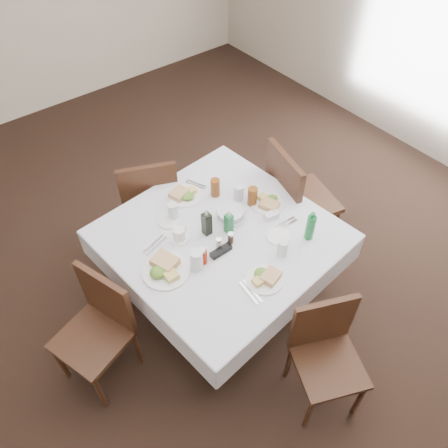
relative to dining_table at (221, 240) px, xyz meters
name	(u,v)px	position (x,y,z in m)	size (l,w,h in m)	color
ground_plane	(209,301)	(-0.10, 0.02, -0.69)	(7.00, 7.00, 0.00)	black
room_shell	(201,117)	(-0.10, 0.02, 1.03)	(6.04, 7.04, 2.80)	beige
dining_table	(221,240)	(0.00, 0.00, 0.00)	(1.52, 1.52, 0.76)	black
chair_north	(150,197)	(-0.08, 0.82, -0.15)	(0.59, 0.59, 0.94)	black
chair_south	(325,348)	(0.07, -0.95, -0.20)	(0.53, 0.53, 0.85)	black
chair_east	(294,196)	(0.80, 0.08, -0.10)	(0.59, 0.59, 1.02)	black
chair_west	(100,323)	(-0.94, 0.05, -0.18)	(0.53, 0.53, 0.88)	black
meal_north	(184,195)	(0.01, 0.45, 0.10)	(0.25, 0.25, 0.05)	white
meal_south	(265,278)	(-0.02, -0.48, 0.10)	(0.23, 0.23, 0.05)	white
meal_east	(268,203)	(0.44, 0.00, 0.10)	(0.24, 0.24, 0.05)	white
meal_west	(165,269)	(-0.47, -0.04, 0.10)	(0.30, 0.30, 0.07)	white
side_plate_a	(169,221)	(-0.22, 0.30, 0.08)	(0.15, 0.15, 0.01)	white
side_plate_b	(278,236)	(0.29, -0.27, 0.08)	(0.17, 0.17, 0.01)	white
water_n	(173,211)	(-0.17, 0.32, 0.14)	(0.07, 0.07, 0.13)	silver
water_s	(283,248)	(0.20, -0.39, 0.14)	(0.07, 0.07, 0.12)	silver
water_e	(239,193)	(0.31, 0.18, 0.14)	(0.07, 0.07, 0.13)	silver
water_w	(197,260)	(-0.30, -0.14, 0.15)	(0.08, 0.08, 0.15)	silver
iced_tea_a	(215,188)	(0.21, 0.32, 0.15)	(0.07, 0.07, 0.14)	brown
iced_tea_b	(252,196)	(0.36, 0.08, 0.15)	(0.07, 0.07, 0.15)	brown
bread_basket	(230,214)	(0.14, 0.07, 0.11)	(0.21, 0.21, 0.07)	silver
oil_cruet_dark	(207,223)	(-0.07, 0.06, 0.17)	(0.05, 0.05, 0.23)	black
oil_cruet_green	(229,223)	(0.05, -0.02, 0.16)	(0.05, 0.05, 0.20)	#187032
ketchup_bottle	(202,256)	(-0.24, -0.12, 0.14)	(0.06, 0.06, 0.13)	#991401
salt_shaker	(219,243)	(-0.09, -0.09, 0.12)	(0.04, 0.04, 0.09)	white
pepper_shaker	(231,238)	(0.00, -0.11, 0.12)	(0.04, 0.04, 0.09)	#3E291E
coffee_mug	(179,235)	(-0.25, 0.13, 0.12)	(0.14, 0.13, 0.09)	white
sunglasses	(221,251)	(-0.10, -0.14, 0.09)	(0.15, 0.05, 0.03)	black
green_bottle	(310,227)	(0.44, -0.40, 0.18)	(0.06, 0.06, 0.23)	#187032
sugar_caddy	(271,216)	(0.36, -0.11, 0.10)	(0.11, 0.08, 0.05)	white
cutlery_n	(196,185)	(0.15, 0.50, 0.08)	(0.10, 0.17, 0.01)	silver
cutlery_s	(251,292)	(-0.15, -0.49, 0.08)	(0.06, 0.19, 0.01)	silver
cutlery_e	(285,224)	(0.40, -0.21, 0.08)	(0.18, 0.06, 0.01)	silver
cutlery_w	(155,245)	(-0.41, 0.18, 0.08)	(0.20, 0.10, 0.01)	silver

